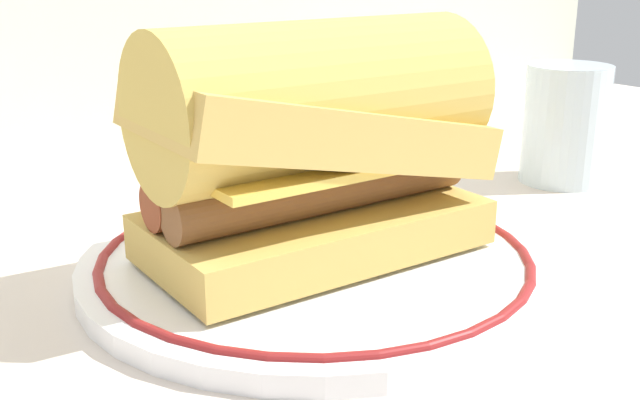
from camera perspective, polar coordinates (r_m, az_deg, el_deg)
ground_plane at (r=0.45m, az=0.37°, el=-5.82°), size 1.50×1.50×0.00m
plate at (r=0.46m, az=-0.00°, el=-4.42°), size 0.27×0.27×0.01m
sausage_sandwich at (r=0.44m, az=-0.00°, el=4.61°), size 0.20×0.11×0.13m
drinking_glass at (r=0.66m, az=17.53°, el=4.76°), size 0.07×0.07×0.10m
salt_shaker at (r=0.73m, az=-1.77°, el=6.63°), size 0.04×0.04×0.08m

